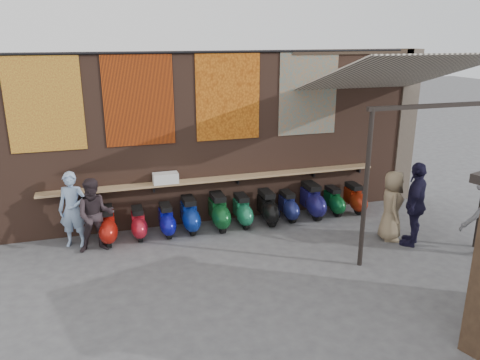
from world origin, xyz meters
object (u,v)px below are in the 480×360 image
Objects in this scene: scooter_stool_1 at (138,223)px; scooter_stool_2 at (167,220)px; diner_left at (73,210)px; scooter_stool_9 at (334,201)px; shopper_tan at (392,206)px; scooter_stool_6 at (267,208)px; shopper_navy at (415,204)px; scooter_stool_10 at (354,198)px; scooter_stool_8 at (312,201)px; scooter_stool_3 at (190,215)px; shelf_box at (166,178)px; scooter_stool_5 at (242,211)px; scooter_stool_0 at (107,226)px; scooter_stool_4 at (219,212)px; diner_right at (95,215)px; scooter_stool_7 at (288,206)px.

scooter_stool_2 is (0.62, -0.03, 0.01)m from scooter_stool_1.
scooter_stool_1 is 0.44× the size of diner_left.
scooter_stool_2 reaches higher than scooter_stool_9.
shopper_tan is (6.63, -1.70, -0.04)m from diner_left.
scooter_stool_6 is 0.45× the size of shopper_navy.
scooter_stool_8 is at bearing -179.89° from scooter_stool_10.
shopper_navy is at bearing -25.35° from scooter_stool_3.
scooter_stool_10 is (4.73, -0.28, -0.88)m from shelf_box.
scooter_stool_8 is (1.81, 0.01, 0.06)m from scooter_stool_5.
diner_left is (-3.75, -0.01, 0.46)m from scooter_stool_5.
scooter_stool_6 is 2.83m from shopper_tan.
scooter_stool_0 is at bearing -165.59° from shelf_box.
scooter_stool_1 is at bearing 179.29° from scooter_stool_4.
scooter_stool_5 is 0.49× the size of diner_right.
scooter_stool_2 is 0.54m from scooter_stool_3.
scooter_stool_1 is at bearing 4.98° from scooter_stool_0.
shopper_navy reaches higher than diner_right.
shelf_box is 0.69× the size of scooter_stool_3.
scooter_stool_0 is 0.58m from diner_right.
diner_left is (-6.18, -0.04, 0.48)m from scooter_stool_9.
scooter_stool_6 is 3.96m from diner_right.
scooter_stool_4 is 1.21× the size of scooter_stool_9.
scooter_stool_10 is (5.42, 0.01, 0.02)m from scooter_stool_1.
scooter_stool_7 reaches higher than scooter_stool_9.
scooter_stool_10 is (0.58, -0.03, 0.02)m from scooter_stool_9.
scooter_stool_7 is at bearing 5.14° from diner_right.
scooter_stool_0 reaches higher than scooter_stool_6.
scooter_stool_0 reaches higher than scooter_stool_5.
scooter_stool_3 is at bearing -68.66° from shopper_navy.
diner_right reaches higher than shelf_box.
shopper_navy is at bearing -113.74° from shopper_tan.
scooter_stool_9 is 2.32m from shopper_navy.
diner_left is 1.04× the size of diner_right.
shopper_tan is at bearing -45.06° from scooter_stool_7.
diner_right is (-1.50, -0.38, 0.44)m from scooter_stool_2.
shelf_box is 0.36× the size of diner_right.
scooter_stool_7 is at bearing 0.66° from scooter_stool_4.
scooter_stool_10 is at bearing -128.19° from shopper_navy.
diner_right reaches higher than scooter_stool_10.
scooter_stool_7 is at bearing 70.87° from shopper_tan.
diner_right is (-2.05, -0.44, 0.40)m from scooter_stool_3.
scooter_stool_0 is 1.12× the size of scooter_stool_7.
scooter_stool_0 is at bearing -179.86° from scooter_stool_6.
scooter_stool_7 is (2.97, 0.03, -0.00)m from scooter_stool_2.
scooter_stool_9 is at bearing -113.42° from shopper_navy.
scooter_stool_9 is 0.58m from scooter_stool_10.
scooter_stool_5 is at bearing -179.86° from scooter_stool_10.
scooter_stool_10 is (2.39, 0.06, -0.03)m from scooter_stool_6.
scooter_stool_4 reaches higher than scooter_stool_6.
shelf_box is 0.65× the size of scooter_stool_4.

